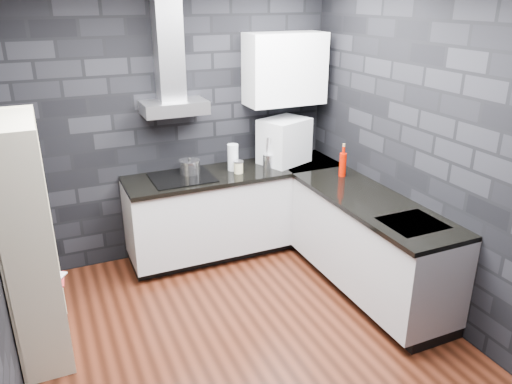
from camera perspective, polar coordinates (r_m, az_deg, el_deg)
ground at (r=4.19m, az=-1.94°, el=-15.68°), size 3.20×3.20×0.00m
wall_back at (r=5.03m, az=-9.21°, el=7.65°), size 3.20×0.05×2.70m
wall_front at (r=2.26m, az=13.65°, el=-10.87°), size 3.20×0.05×2.70m
wall_right at (r=4.38m, az=17.99°, el=4.78°), size 0.05×3.20×2.70m
toekick_back at (r=5.38m, az=-2.41°, el=-5.98°), size 2.18×0.50×0.10m
toekick_right at (r=4.80m, az=12.80°, el=-10.23°), size 0.50×1.78×0.10m
counter_back_cab at (r=5.16m, az=-2.32°, el=-1.94°), size 2.20×0.60×0.76m
counter_right_cab at (r=4.57m, az=12.83°, el=-5.76°), size 0.60×1.80×0.76m
counter_back_top at (r=5.00m, az=-2.34°, el=2.22°), size 2.20×0.62×0.04m
counter_right_top at (r=4.40m, az=13.16°, el=-1.15°), size 0.62×1.80×0.04m
counter_corner_top at (r=5.34m, az=5.62°, el=3.41°), size 0.62×0.62×0.04m
hood_body at (r=4.78m, az=-9.32°, el=9.52°), size 0.60×0.34×0.12m
hood_chimney at (r=4.77m, az=-9.93°, el=15.66°), size 0.24×0.20×0.90m
upper_cabinet at (r=5.14m, az=3.32°, el=13.87°), size 0.80×0.35×0.70m
cooktop at (r=4.84m, az=-8.45°, el=1.65°), size 0.58×0.50×0.01m
sink_rim at (r=4.05m, az=17.47°, el=-3.43°), size 0.44×0.40×0.01m
pot at (r=4.92m, az=-7.56°, el=2.81°), size 0.25×0.25×0.12m
glass_vase at (r=4.98m, az=-2.65°, el=3.99°), size 0.13×0.13×0.26m
storage_jar at (r=4.92m, az=-2.01°, el=2.80°), size 0.11×0.11×0.11m
utensil_crock at (r=5.07m, az=1.41°, el=3.56°), size 0.12×0.12×0.14m
appliance_garage at (r=5.20m, az=3.24°, el=5.78°), size 0.57×0.52×0.47m
red_bottle at (r=4.88m, az=9.87°, el=3.08°), size 0.07×0.07×0.23m
bookshelf at (r=3.91m, az=-24.50°, el=-5.30°), size 0.41×0.83×1.80m
fruit_bowl at (r=3.82m, az=-24.56°, el=-5.32°), size 0.25×0.25×0.05m
book_red at (r=4.21m, az=-23.72°, el=-8.29°), size 0.18×0.04×0.24m
book_second at (r=4.24m, az=-23.88°, el=-7.77°), size 0.16×0.12×0.25m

